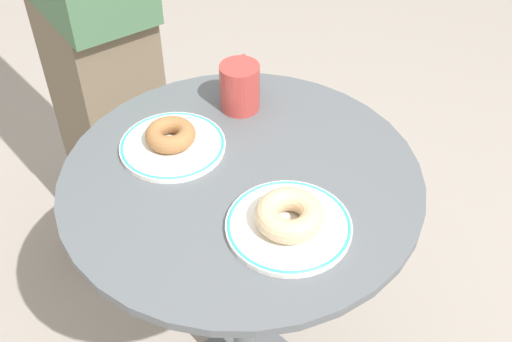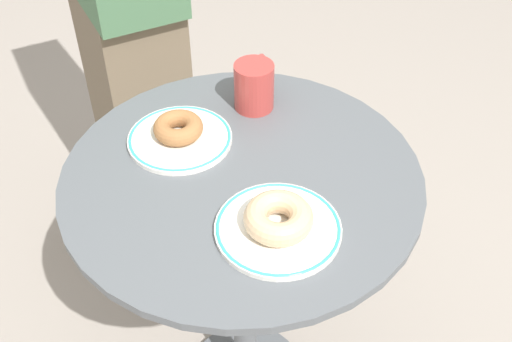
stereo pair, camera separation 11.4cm
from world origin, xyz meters
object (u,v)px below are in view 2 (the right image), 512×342
object	(u,v)px
cafe_table	(243,247)
donut_cinnamon	(178,128)
plate_right	(278,228)
person_figure	(123,1)
plate_left	(180,138)
donut_glazed	(278,218)
coffee_mug	(255,85)

from	to	relation	value
cafe_table	donut_cinnamon	size ratio (longest dim) A/B	7.78
plate_right	cafe_table	bearing A→B (deg)	161.68
cafe_table	person_figure	distance (m)	0.72
plate_left	person_figure	xyz separation A→B (m)	(-0.50, 0.20, 0.04)
cafe_table	donut_glazed	size ratio (longest dim) A/B	6.48
cafe_table	donut_cinnamon	xyz separation A→B (m)	(-0.16, -0.03, 0.24)
donut_cinnamon	person_figure	xyz separation A→B (m)	(-0.50, 0.20, 0.02)
plate_right	person_figure	world-z (taller)	person_figure
coffee_mug	plate_right	bearing A→B (deg)	-35.62
coffee_mug	person_figure	xyz separation A→B (m)	(-0.51, 0.01, -0.01)
plate_right	donut_glazed	distance (m)	0.03
cafe_table	coffee_mug	world-z (taller)	coffee_mug
plate_left	plate_right	size ratio (longest dim) A/B	0.96
cafe_table	coffee_mug	size ratio (longest dim) A/B	6.53
plate_left	donut_glazed	bearing A→B (deg)	-3.89
plate_right	donut_glazed	world-z (taller)	donut_glazed
plate_left	donut_cinnamon	xyz separation A→B (m)	(-0.01, 0.00, 0.02)
person_figure	donut_cinnamon	bearing A→B (deg)	-21.61
plate_left	donut_glazed	distance (m)	0.31
plate_right	donut_cinnamon	distance (m)	0.31
donut_cinnamon	cafe_table	bearing A→B (deg)	9.88
plate_right	person_figure	bearing A→B (deg)	164.80
plate_left	donut_glazed	world-z (taller)	donut_glazed
plate_left	donut_cinnamon	world-z (taller)	donut_cinnamon
plate_left	coffee_mug	bearing A→B (deg)	87.06
donut_cinnamon	donut_glazed	bearing A→B (deg)	-4.23
coffee_mug	cafe_table	bearing A→B (deg)	-48.45
cafe_table	donut_cinnamon	distance (m)	0.29
cafe_table	plate_right	distance (m)	0.27
donut_cinnamon	person_figure	size ratio (longest dim) A/B	0.06
cafe_table	coffee_mug	xyz separation A→B (m)	(-0.14, 0.16, 0.27)
plate_right	person_figure	xyz separation A→B (m)	(-0.81, 0.22, 0.04)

